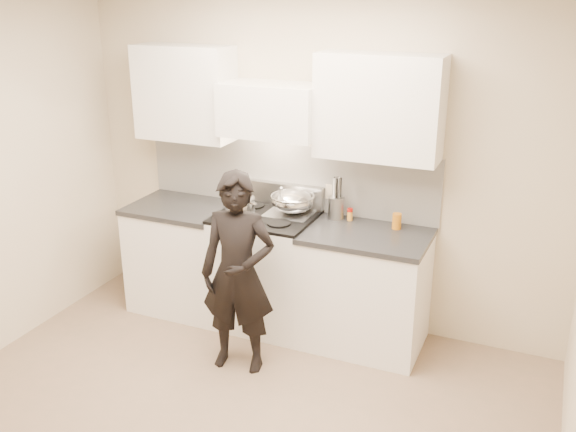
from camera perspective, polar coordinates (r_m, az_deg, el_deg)
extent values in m
cube|color=#C2B192|center=(5.09, 2.58, 5.10)|extent=(4.00, 0.04, 2.70)
cube|color=white|center=(5.21, -0.07, 3.60)|extent=(2.50, 0.02, 0.53)
cube|color=#9F9F9F|center=(5.24, -0.74, 1.93)|extent=(0.76, 0.08, 0.20)
cube|color=white|center=(4.93, -1.49, 9.40)|extent=(0.76, 0.40, 0.40)
cylinder|color=silver|center=(4.81, -2.37, 6.93)|extent=(0.66, 0.02, 0.02)
cube|color=white|center=(4.67, 8.11, 9.55)|extent=(0.90, 0.33, 0.75)
cube|color=white|center=(5.32, -9.14, 10.76)|extent=(0.80, 0.33, 0.75)
cube|color=beige|center=(5.09, 3.80, 2.16)|extent=(0.08, 0.01, 0.12)
cube|color=white|center=(5.22, -1.94, -4.90)|extent=(0.76, 0.65, 0.92)
cube|color=black|center=(5.04, -2.00, -0.03)|extent=(0.76, 0.65, 0.02)
cube|color=silver|center=(5.08, 0.21, 0.31)|extent=(0.36, 0.34, 0.01)
cylinder|color=silver|center=(4.85, -3.46, -2.81)|extent=(0.62, 0.02, 0.02)
cylinder|color=black|center=(4.98, -4.61, -0.08)|extent=(0.18, 0.18, 0.01)
cylinder|color=black|center=(4.83, -0.83, -0.66)|extent=(0.18, 0.18, 0.01)
cylinder|color=black|center=(5.23, -3.09, 0.96)|extent=(0.18, 0.18, 0.01)
cylinder|color=black|center=(5.09, 0.55, 0.44)|extent=(0.18, 0.18, 0.01)
cube|color=white|center=(4.96, 6.83, -6.67)|extent=(0.90, 0.65, 0.88)
cube|color=black|center=(4.78, 7.06, -1.73)|extent=(0.92, 0.67, 0.04)
cube|color=white|center=(5.58, -9.23, -3.69)|extent=(0.80, 0.65, 0.88)
cube|color=black|center=(5.41, -9.50, 0.77)|extent=(0.82, 0.67, 0.04)
ellipsoid|color=silver|center=(5.02, 0.41, 1.32)|extent=(0.33, 0.33, 0.18)
torus|color=silver|center=(5.00, 0.41, 1.78)|extent=(0.35, 0.35, 0.02)
ellipsoid|color=beige|center=(5.02, 0.41, 1.22)|extent=(0.19, 0.19, 0.09)
cylinder|color=white|center=(4.89, -0.70, 2.03)|extent=(0.13, 0.22, 0.18)
cylinder|color=silver|center=(4.94, -4.27, 0.79)|extent=(0.27, 0.27, 0.15)
cube|color=silver|center=(5.01, -5.49, 1.70)|extent=(0.05, 0.03, 0.01)
cube|color=silver|center=(4.84, -3.05, 1.11)|extent=(0.05, 0.03, 0.01)
cylinder|color=#9F9F9F|center=(5.01, 4.31, 0.73)|extent=(0.13, 0.13, 0.18)
cylinder|color=black|center=(4.98, 4.67, 1.68)|extent=(0.01, 0.01, 0.31)
cylinder|color=white|center=(5.00, 4.57, 1.76)|extent=(0.01, 0.01, 0.31)
cylinder|color=#9F9F9F|center=(5.01, 4.33, 1.79)|extent=(0.01, 0.01, 0.31)
cylinder|color=black|center=(5.00, 4.10, 1.77)|extent=(0.01, 0.01, 0.31)
cylinder|color=#9F9F9F|center=(4.98, 4.00, 1.70)|extent=(0.01, 0.01, 0.31)
cylinder|color=white|center=(4.96, 4.10, 1.62)|extent=(0.01, 0.01, 0.31)
cylinder|color=black|center=(4.95, 4.34, 1.58)|extent=(0.01, 0.01, 0.31)
cylinder|color=#9F9F9F|center=(4.96, 4.58, 1.61)|extent=(0.01, 0.01, 0.31)
cylinder|color=#F29F30|center=(4.99, 5.52, 0.00)|extent=(0.04, 0.04, 0.07)
cylinder|color=#B40E06|center=(4.98, 5.54, 0.53)|extent=(0.04, 0.04, 0.02)
cylinder|color=#C16D12|center=(4.86, 9.65, -0.45)|extent=(0.07, 0.07, 0.12)
imported|color=black|center=(4.53, -4.46, -5.13)|extent=(0.59, 0.44, 1.47)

